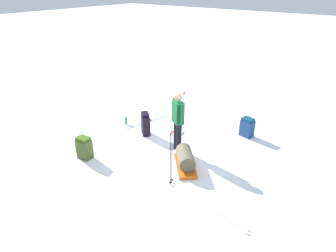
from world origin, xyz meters
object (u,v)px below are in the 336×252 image
at_px(ski_pair_near, 148,120).
at_px(backpack_small_spare, 84,148).
at_px(ski_poles_planted_near, 171,156).
at_px(backpack_large_dark, 146,124).
at_px(skier_standing, 178,119).
at_px(gear_sled, 185,159).
at_px(ski_poles_planted_far, 184,112).
at_px(thermos_bottle, 126,121).
at_px(backpack_bright, 247,127).

height_order(ski_pair_near, backpack_small_spare, backpack_small_spare).
bearing_deg(ski_poles_planted_near, backpack_large_dark, -125.18).
distance_m(skier_standing, gear_sled, 1.13).
height_order(ski_poles_planted_far, thermos_bottle, ski_poles_planted_far).
xyz_separation_m(ski_poles_planted_near, ski_poles_planted_far, (-2.12, -1.13, 0.01)).
xyz_separation_m(skier_standing, ski_pair_near, (-0.92, -1.88, -0.94)).
bearing_deg(backpack_large_dark, thermos_bottle, -96.74).
distance_m(ski_pair_near, thermos_bottle, 0.78).
xyz_separation_m(backpack_large_dark, thermos_bottle, (-0.11, -0.97, -0.22)).
bearing_deg(gear_sled, backpack_bright, 167.83).
distance_m(ski_pair_near, gear_sled, 2.94).
xyz_separation_m(backpack_small_spare, thermos_bottle, (-2.10, -0.56, -0.17)).
distance_m(gear_sled, thermos_bottle, 3.05).
xyz_separation_m(skier_standing, thermos_bottle, (-0.26, -2.28, -0.82)).
bearing_deg(gear_sled, skier_standing, -130.78).
distance_m(skier_standing, thermos_bottle, 2.44).
bearing_deg(thermos_bottle, ski_pair_near, 148.70).
relative_size(ski_poles_planted_far, thermos_bottle, 5.35).
relative_size(skier_standing, ski_poles_planted_near, 1.24).
bearing_deg(thermos_bottle, backpack_small_spare, 15.04).
relative_size(skier_standing, ski_pair_near, 0.97).
height_order(backpack_small_spare, thermos_bottle, backpack_small_spare).
bearing_deg(backpack_bright, ski_poles_planted_far, -53.73).
bearing_deg(ski_poles_planted_far, skier_standing, 24.05).
bearing_deg(thermos_bottle, ski_poles_planted_far, 105.64).
bearing_deg(gear_sled, ski_poles_planted_near, 8.96).
height_order(ski_poles_planted_far, gear_sled, ski_poles_planted_far).
height_order(gear_sled, thermos_bottle, gear_sled).
relative_size(backpack_small_spare, ski_poles_planted_near, 0.45).
bearing_deg(skier_standing, backpack_large_dark, -96.46).
height_order(backpack_large_dark, backpack_bright, backpack_large_dark).
distance_m(ski_pair_near, backpack_small_spare, 2.78).
distance_m(backpack_large_dark, ski_poles_planted_near, 2.58).
bearing_deg(ski_pair_near, gear_sled, 59.62).
xyz_separation_m(ski_pair_near, ski_poles_planted_near, (2.24, 2.65, 0.75)).
xyz_separation_m(ski_pair_near, backpack_bright, (-1.02, 3.07, 0.28)).
bearing_deg(skier_standing, gear_sled, 49.22).
distance_m(backpack_bright, thermos_bottle, 3.86).
relative_size(skier_standing, backpack_large_dark, 2.38).
height_order(backpack_small_spare, ski_poles_planted_near, ski_poles_planted_near).
distance_m(skier_standing, ski_poles_planted_near, 1.54).
relative_size(backpack_large_dark, ski_poles_planted_far, 0.51).
bearing_deg(ski_pair_near, thermos_bottle, -31.30).
bearing_deg(backpack_bright, ski_poles_planted_near, -7.36).
bearing_deg(skier_standing, ski_poles_planted_far, -155.95).
xyz_separation_m(skier_standing, ski_poles_planted_near, (1.32, 0.77, -0.20)).
bearing_deg(gear_sled, ski_pair_near, -120.38).
xyz_separation_m(backpack_small_spare, ski_poles_planted_far, (-2.64, 1.36, 0.47)).
relative_size(skier_standing, gear_sled, 1.54).
distance_m(ski_poles_planted_near, ski_poles_planted_far, 2.40).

